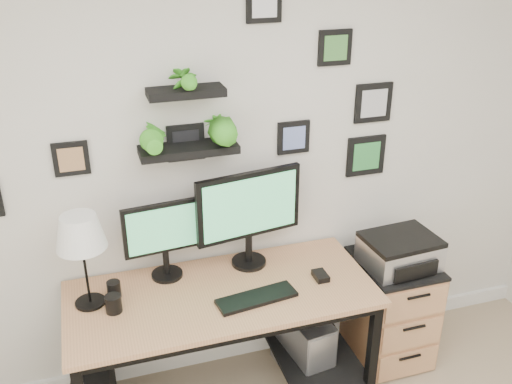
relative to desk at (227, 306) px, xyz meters
name	(u,v)px	position (x,y,z in m)	size (l,w,h in m)	color
room	(244,346)	(0.18, 0.32, -0.58)	(4.00, 4.00, 4.00)	tan
desk	(227,306)	(0.00, 0.00, 0.00)	(1.60, 0.70, 0.75)	tan
monitor_left	(164,235)	(-0.28, 0.19, 0.38)	(0.43, 0.18, 0.44)	black
monitor_right	(249,211)	(0.18, 0.18, 0.46)	(0.60, 0.22, 0.56)	black
keyboard	(257,298)	(0.12, -0.16, 0.13)	(0.41, 0.13, 0.02)	black
mouse	(320,276)	(0.50, -0.07, 0.14)	(0.07, 0.11, 0.03)	black
table_lamp	(80,234)	(-0.69, 0.07, 0.52)	(0.24, 0.24, 0.50)	black
mug	(113,304)	(-0.58, -0.04, 0.17)	(0.08, 0.08, 0.09)	black
pen_cup	(114,289)	(-0.57, 0.09, 0.17)	(0.07, 0.07, 0.09)	black
pc_tower_grey	(303,344)	(0.46, 0.04, -0.40)	(0.26, 0.47, 0.44)	gray
file_cabinet	(390,308)	(1.05, 0.06, -0.29)	(0.43, 0.53, 0.67)	tan
printer	(400,252)	(1.05, 0.02, 0.14)	(0.43, 0.36, 0.19)	silver
wall_decor	(205,116)	(-0.02, 0.26, 0.99)	(2.31, 0.18, 1.08)	black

